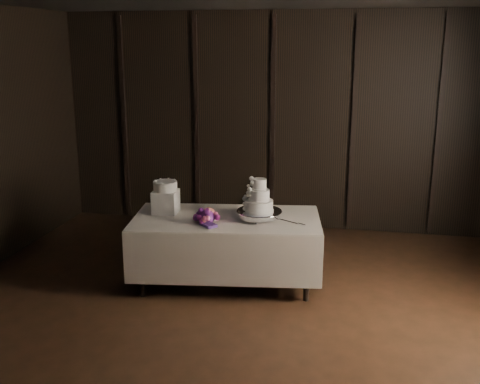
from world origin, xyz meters
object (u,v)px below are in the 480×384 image
at_px(wedding_cake, 257,199).
at_px(box_pedestal, 166,202).
at_px(display_table, 226,248).
at_px(bouquet, 206,216).
at_px(small_cake, 165,186).
at_px(cake_stand, 259,215).

distance_m(wedding_cake, box_pedestal, 1.02).
bearing_deg(display_table, wedding_cake, -6.99).
distance_m(wedding_cake, bouquet, 0.56).
bearing_deg(box_pedestal, small_cake, 0.00).
height_order(display_table, bouquet, bouquet).
relative_size(bouquet, box_pedestal, 1.55).
relative_size(bouquet, small_cake, 1.55).
xyz_separation_m(display_table, small_cake, (-0.69, 0.05, 0.65)).
relative_size(display_table, cake_stand, 4.37).
distance_m(cake_stand, wedding_cake, 0.18).
bearing_deg(box_pedestal, cake_stand, -1.39).
bearing_deg(bouquet, wedding_cake, 22.39).
height_order(wedding_cake, box_pedestal, wedding_cake).
xyz_separation_m(bouquet, box_pedestal, (-0.52, 0.24, 0.06)).
distance_m(display_table, box_pedestal, 0.83).
bearing_deg(display_table, box_pedestal, 168.28).
relative_size(cake_stand, box_pedestal, 1.86).
height_order(display_table, box_pedestal, box_pedestal).
xyz_separation_m(cake_stand, wedding_cake, (-0.03, -0.01, 0.18)).
relative_size(display_table, box_pedestal, 8.13).
bearing_deg(small_cake, wedding_cake, -2.25).
distance_m(display_table, cake_stand, 0.53).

